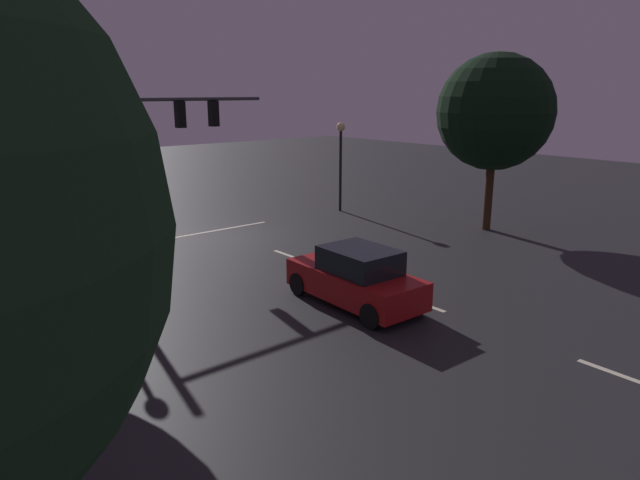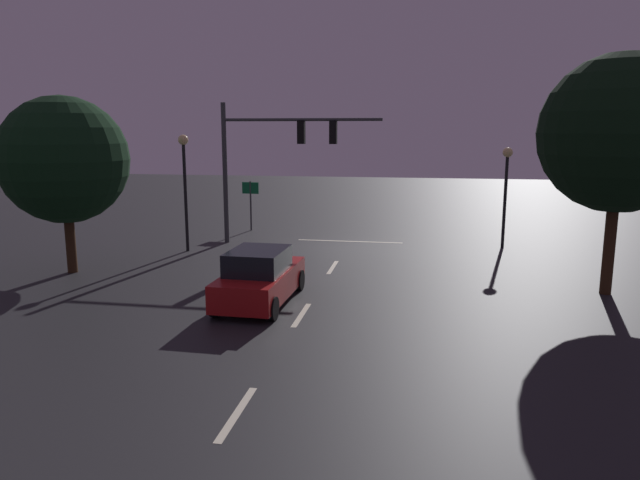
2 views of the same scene
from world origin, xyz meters
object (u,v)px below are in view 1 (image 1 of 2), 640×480
at_px(street_lamp_left_kerb, 341,149).
at_px(street_lamp_right_kerb, 77,173).
at_px(tree_right_near, 10,177).
at_px(route_sign, 68,196).
at_px(traffic_signal_assembly, 150,134).
at_px(car_approaching, 356,278).
at_px(tree_left_near, 495,112).

bearing_deg(street_lamp_left_kerb, street_lamp_right_kerb, 12.64).
height_order(street_lamp_left_kerb, tree_right_near, tree_right_near).
bearing_deg(route_sign, traffic_signal_assembly, 122.54).
height_order(traffic_signal_assembly, car_approaching, traffic_signal_assembly).
height_order(traffic_signal_assembly, street_lamp_left_kerb, traffic_signal_assembly).
bearing_deg(street_lamp_left_kerb, car_approaching, 50.10).
bearing_deg(traffic_signal_assembly, street_lamp_right_kerb, 33.27).
height_order(car_approaching, street_lamp_right_kerb, street_lamp_right_kerb).
xyz_separation_m(street_lamp_left_kerb, route_sign, (12.50, -2.56, -1.31)).
xyz_separation_m(car_approaching, tree_right_near, (7.98, -2.61, 3.36)).
bearing_deg(tree_right_near, route_sign, -111.36).
relative_size(street_lamp_right_kerb, tree_right_near, 0.78).
height_order(street_lamp_left_kerb, tree_left_near, tree_left_near).
height_order(traffic_signal_assembly, route_sign, traffic_signal_assembly).
relative_size(street_lamp_right_kerb, tree_left_near, 0.66).
height_order(traffic_signal_assembly, tree_right_near, tree_right_near).
relative_size(route_sign, tree_left_near, 0.34).
height_order(street_lamp_right_kerb, tree_left_near, tree_left_near).
relative_size(car_approaching, street_lamp_left_kerb, 0.98).
xyz_separation_m(street_lamp_left_kerb, street_lamp_right_kerb, (13.73, 3.08, 0.34)).
bearing_deg(street_lamp_left_kerb, route_sign, -11.56).
bearing_deg(tree_left_near, street_lamp_right_kerb, -14.46).
distance_m(traffic_signal_assembly, tree_left_near, 14.16).
xyz_separation_m(traffic_signal_assembly, route_sign, (2.17, -3.41, -2.55)).
xyz_separation_m(street_lamp_right_kerb, tree_right_near, (2.71, 4.44, 0.63)).
distance_m(traffic_signal_assembly, street_lamp_right_kerb, 4.16).
bearing_deg(street_lamp_right_kerb, street_lamp_left_kerb, -167.36).
bearing_deg(street_lamp_left_kerb, tree_right_near, 24.56).
distance_m(street_lamp_right_kerb, tree_right_near, 5.24).
bearing_deg(street_lamp_right_kerb, car_approaching, 126.76).
bearing_deg(traffic_signal_assembly, tree_right_near, 47.48).
distance_m(traffic_signal_assembly, car_approaching, 10.13).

